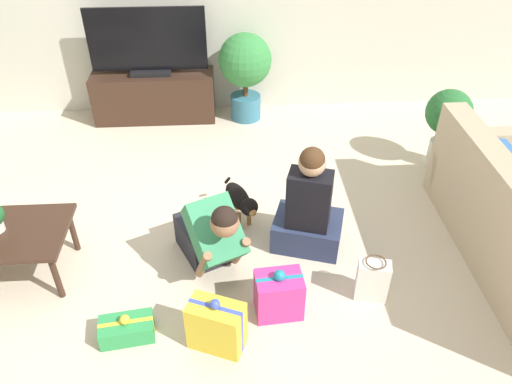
{
  "coord_description": "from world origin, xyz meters",
  "views": [
    {
      "loc": [
        0.23,
        -2.76,
        2.72
      ],
      "look_at": [
        0.41,
        0.28,
        0.45
      ],
      "focal_mm": 35.0,
      "sensor_mm": 36.0,
      "label": 1
    }
  ],
  "objects_px": {
    "potted_plant_corner_right": "(448,118)",
    "person_kneeling": "(210,234)",
    "potted_plant_back_right": "(245,67)",
    "tv": "(148,45)",
    "gift_box_b": "(216,326)",
    "person_sitting": "(309,211)",
    "gift_bag_a": "(372,280)",
    "gift_box_c": "(279,295)",
    "tv_console": "(155,96)",
    "dog": "(240,200)",
    "gift_box_a": "(127,329)"
  },
  "relations": [
    {
      "from": "dog",
      "to": "gift_box_a",
      "type": "height_order",
      "value": "dog"
    },
    {
      "from": "gift_box_c",
      "to": "person_kneeling",
      "type": "bearing_deg",
      "value": 135.05
    },
    {
      "from": "potted_plant_back_right",
      "to": "person_sitting",
      "type": "relative_size",
      "value": 1.05
    },
    {
      "from": "person_sitting",
      "to": "gift_box_c",
      "type": "height_order",
      "value": "person_sitting"
    },
    {
      "from": "gift_bag_a",
      "to": "potted_plant_corner_right",
      "type": "bearing_deg",
      "value": 57.0
    },
    {
      "from": "person_kneeling",
      "to": "gift_box_b",
      "type": "distance_m",
      "value": 0.72
    },
    {
      "from": "tv",
      "to": "gift_bag_a",
      "type": "height_order",
      "value": "tv"
    },
    {
      "from": "person_sitting",
      "to": "gift_box_b",
      "type": "relative_size",
      "value": 2.21
    },
    {
      "from": "dog",
      "to": "tv",
      "type": "bearing_deg",
      "value": 91.78
    },
    {
      "from": "potted_plant_corner_right",
      "to": "person_kneeling",
      "type": "bearing_deg",
      "value": -149.57
    },
    {
      "from": "potted_plant_back_right",
      "to": "dog",
      "type": "distance_m",
      "value": 1.89
    },
    {
      "from": "gift_box_a",
      "to": "gift_box_b",
      "type": "bearing_deg",
      "value": -9.05
    },
    {
      "from": "tv",
      "to": "gift_box_b",
      "type": "bearing_deg",
      "value": -77.44
    },
    {
      "from": "gift_box_c",
      "to": "potted_plant_back_right",
      "type": "bearing_deg",
      "value": 92.06
    },
    {
      "from": "tv_console",
      "to": "potted_plant_corner_right",
      "type": "bearing_deg",
      "value": -21.63
    },
    {
      "from": "person_sitting",
      "to": "tv_console",
      "type": "bearing_deg",
      "value": -40.38
    },
    {
      "from": "potted_plant_corner_right",
      "to": "gift_box_b",
      "type": "bearing_deg",
      "value": -137.27
    },
    {
      "from": "potted_plant_corner_right",
      "to": "gift_box_c",
      "type": "bearing_deg",
      "value": -134.86
    },
    {
      "from": "person_sitting",
      "to": "gift_box_a",
      "type": "bearing_deg",
      "value": 49.45
    },
    {
      "from": "tv",
      "to": "potted_plant_corner_right",
      "type": "xyz_separation_m",
      "value": [
        2.84,
        -1.13,
        -0.34
      ]
    },
    {
      "from": "tv_console",
      "to": "person_sitting",
      "type": "relative_size",
      "value": 1.44
    },
    {
      "from": "potted_plant_corner_right",
      "to": "gift_box_a",
      "type": "height_order",
      "value": "potted_plant_corner_right"
    },
    {
      "from": "tv_console",
      "to": "gift_box_a",
      "type": "height_order",
      "value": "tv_console"
    },
    {
      "from": "person_kneeling",
      "to": "gift_box_c",
      "type": "height_order",
      "value": "person_kneeling"
    },
    {
      "from": "potted_plant_back_right",
      "to": "tv",
      "type": "bearing_deg",
      "value": 177.16
    },
    {
      "from": "tv",
      "to": "person_kneeling",
      "type": "xyz_separation_m",
      "value": [
        0.65,
        -2.41,
        -0.52
      ]
    },
    {
      "from": "potted_plant_corner_right",
      "to": "potted_plant_back_right",
      "type": "relative_size",
      "value": 0.81
    },
    {
      "from": "potted_plant_back_right",
      "to": "gift_box_b",
      "type": "relative_size",
      "value": 2.33
    },
    {
      "from": "person_kneeling",
      "to": "gift_box_a",
      "type": "relative_size",
      "value": 2.15
    },
    {
      "from": "potted_plant_back_right",
      "to": "person_kneeling",
      "type": "height_order",
      "value": "potted_plant_back_right"
    },
    {
      "from": "gift_box_b",
      "to": "gift_box_c",
      "type": "relative_size",
      "value": 1.07
    },
    {
      "from": "gift_box_c",
      "to": "tv",
      "type": "bearing_deg",
      "value": 111.18
    },
    {
      "from": "dog",
      "to": "gift_box_a",
      "type": "relative_size",
      "value": 1.41
    },
    {
      "from": "tv_console",
      "to": "potted_plant_back_right",
      "type": "height_order",
      "value": "potted_plant_back_right"
    },
    {
      "from": "gift_box_b",
      "to": "gift_box_c",
      "type": "distance_m",
      "value": 0.48
    },
    {
      "from": "potted_plant_corner_right",
      "to": "tv",
      "type": "bearing_deg",
      "value": 158.37
    },
    {
      "from": "tv",
      "to": "gift_bag_a",
      "type": "relative_size",
      "value": 3.55
    },
    {
      "from": "person_kneeling",
      "to": "gift_box_b",
      "type": "height_order",
      "value": "person_kneeling"
    },
    {
      "from": "tv",
      "to": "potted_plant_corner_right",
      "type": "relative_size",
      "value": 1.57
    },
    {
      "from": "tv_console",
      "to": "dog",
      "type": "bearing_deg",
      "value": -64.91
    },
    {
      "from": "gift_box_b",
      "to": "person_sitting",
      "type": "bearing_deg",
      "value": 52.16
    },
    {
      "from": "person_sitting",
      "to": "gift_bag_a",
      "type": "distance_m",
      "value": 0.7
    },
    {
      "from": "person_sitting",
      "to": "gift_bag_a",
      "type": "xyz_separation_m",
      "value": [
        0.37,
        -0.57,
        -0.17
      ]
    },
    {
      "from": "gift_box_b",
      "to": "gift_bag_a",
      "type": "height_order",
      "value": "gift_box_b"
    },
    {
      "from": "gift_box_a",
      "to": "gift_box_c",
      "type": "height_order",
      "value": "gift_box_c"
    },
    {
      "from": "tv_console",
      "to": "gift_bag_a",
      "type": "relative_size",
      "value": 3.83
    },
    {
      "from": "person_kneeling",
      "to": "gift_box_c",
      "type": "relative_size",
      "value": 2.04
    },
    {
      "from": "potted_plant_corner_right",
      "to": "person_kneeling",
      "type": "distance_m",
      "value": 2.54
    },
    {
      "from": "gift_box_c",
      "to": "tv_console",
      "type": "bearing_deg",
      "value": 111.18
    },
    {
      "from": "potted_plant_corner_right",
      "to": "gift_box_c",
      "type": "relative_size",
      "value": 2.02
    }
  ]
}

